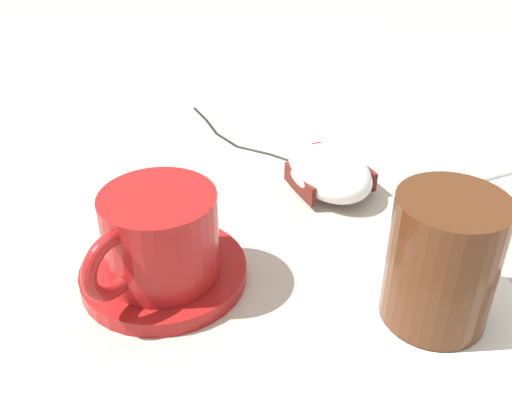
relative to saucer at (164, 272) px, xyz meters
The scene contains 8 objects.
ground_plane 0.14m from the saucer, 129.88° to the right, with size 3.00×3.00×0.00m, color #B2A899.
saucer is the anchor object (origin of this frame).
coffee_cup 0.04m from the saucer, 110.70° to the left, with size 0.08×0.11×0.06m.
computer_mouse 0.18m from the saucer, 119.97° to the right, with size 0.11×0.12×0.04m.
mouse_cable 0.24m from the saucer, 83.34° to the right, with size 0.16×0.10×0.00m.
napkin_under_glass 0.19m from the saucer, behind, with size 0.15×0.15×0.00m, color silver.
drinking_glass 0.19m from the saucer, behind, with size 0.07×0.07×0.09m, color #4C2814.
pen 0.31m from the saucer, 135.70° to the right, with size 0.13×0.11×0.01m.
Camera 1 is at (-0.07, 0.40, 0.27)m, focal length 40.00 mm.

